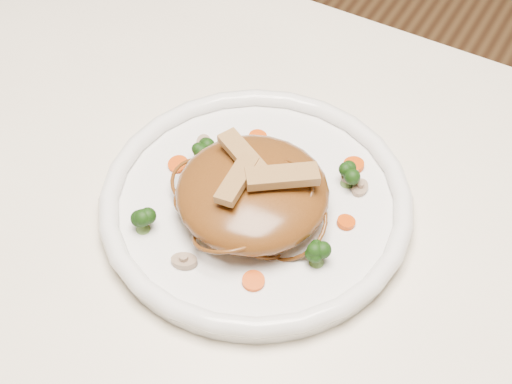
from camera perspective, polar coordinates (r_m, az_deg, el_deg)
The scene contains 19 objects.
table at distance 0.80m, azimuth 1.04°, elevation -9.97°, with size 1.20×0.80×0.75m.
plate at distance 0.75m, azimuth -0.00°, elevation -1.08°, with size 0.31×0.31×0.02m, color white.
noodle_mound at distance 0.72m, azimuth -0.28°, elevation -0.02°, with size 0.15×0.15×0.05m, color brown.
chicken_a at distance 0.69m, azimuth 1.99°, elevation 1.19°, with size 0.07×0.02×0.01m, color #A6854E.
chicken_b at distance 0.71m, azimuth -1.05°, elevation 2.95°, with size 0.06×0.02×0.01m, color #A6854E.
chicken_c at distance 0.69m, azimuth -1.44°, elevation 0.93°, with size 0.06×0.02×0.01m, color #A6854E.
broccoli_0 at distance 0.76m, azimuth 6.96°, elevation 1.42°, with size 0.03×0.03×0.03m, color #16350B, non-canonical shape.
broccoli_1 at distance 0.78m, azimuth -3.81°, elevation 3.21°, with size 0.03×0.03×0.03m, color #16350B, non-canonical shape.
broccoli_2 at distance 0.72m, azimuth -8.61°, elevation -2.17°, with size 0.02×0.02×0.03m, color #16350B, non-canonical shape.
broccoli_3 at distance 0.69m, azimuth 4.65°, elevation -4.64°, with size 0.02×0.02×0.03m, color #16350B, non-canonical shape.
carrot_0 at distance 0.78m, azimuth 7.38°, elevation 2.04°, with size 0.02×0.02×0.01m, color #DA4807.
carrot_1 at distance 0.78m, azimuth -5.88°, elevation 2.07°, with size 0.02×0.02×0.01m, color #DA4807.
carrot_2 at distance 0.73m, azimuth 6.81°, elevation -2.28°, with size 0.02×0.02×0.01m, color #DA4807.
carrot_3 at distance 0.80m, azimuth 0.14°, elevation 4.13°, with size 0.02×0.02×0.01m, color #DA4807.
carrot_4 at distance 0.69m, azimuth -0.20°, elevation -6.73°, with size 0.02×0.02×0.01m, color #DA4807.
mushroom_0 at distance 0.70m, azimuth -5.44°, elevation -5.21°, with size 0.02×0.02×0.01m, color gray.
mushroom_1 at distance 0.76m, azimuth 7.84°, elevation 0.30°, with size 0.02×0.02×0.01m, color gray.
mushroom_2 at distance 0.80m, azimuth -3.96°, elevation 3.64°, with size 0.02×0.02×0.01m, color gray.
mushroom_3 at distance 0.77m, azimuth 7.09°, elevation 1.24°, with size 0.02×0.02×0.01m, color gray.
Camera 1 is at (0.19, -0.36, 1.34)m, focal length 53.06 mm.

